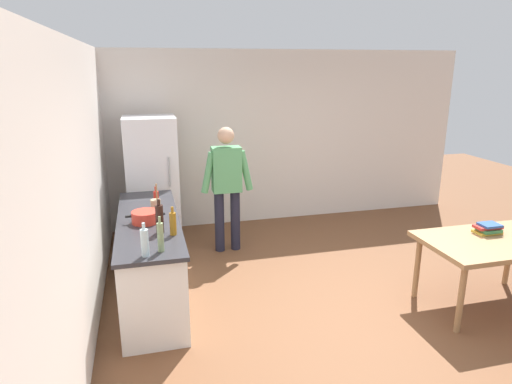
{
  "coord_description": "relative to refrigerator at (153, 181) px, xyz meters",
  "views": [
    {
      "loc": [
        -2.0,
        -3.8,
        2.47
      ],
      "look_at": [
        -0.71,
        1.23,
        0.98
      ],
      "focal_mm": 31.28,
      "sensor_mm": 36.0,
      "label": 1
    }
  ],
  "objects": [
    {
      "name": "bottle_sauce_red",
      "position": [
        0.01,
        -1.19,
        0.1
      ],
      "size": [
        0.06,
        0.06,
        0.24
      ],
      "color": "#B22319",
      "rests_on": "kitchen_counter"
    },
    {
      "name": "cooking_pot",
      "position": [
        -0.12,
        -1.71,
        0.06
      ],
      "size": [
        0.4,
        0.28,
        0.12
      ],
      "color": "red",
      "rests_on": "kitchen_counter"
    },
    {
      "name": "bottle_vinegar_tall",
      "position": [
        -0.01,
        -2.5,
        0.14
      ],
      "size": [
        0.06,
        0.06,
        0.32
      ],
      "color": "gray",
      "rests_on": "kitchen_counter"
    },
    {
      "name": "refrigerator",
      "position": [
        0.0,
        0.0,
        0.0
      ],
      "size": [
        0.7,
        0.67,
        1.8
      ],
      "color": "white",
      "rests_on": "ground_plane"
    },
    {
      "name": "person",
      "position": [
        0.95,
        -0.55,
        0.08
      ],
      "size": [
        0.7,
        0.22,
        1.7
      ],
      "color": "#1E1E2D",
      "rests_on": "ground_plane"
    },
    {
      "name": "bottle_oil_amber",
      "position": [
        0.13,
        -2.13,
        0.12
      ],
      "size": [
        0.06,
        0.06,
        0.28
      ],
      "color": "#996619",
      "rests_on": "kitchen_counter"
    },
    {
      "name": "book_stack",
      "position": [
        3.38,
        -2.53,
        -0.1
      ],
      "size": [
        0.28,
        0.19,
        0.11
      ],
      "color": "gold",
      "rests_on": "dining_table"
    },
    {
      "name": "ground_plane",
      "position": [
        1.9,
        -2.4,
        -0.9
      ],
      "size": [
        14.0,
        14.0,
        0.0
      ],
      "primitive_type": "plane",
      "color": "brown"
    },
    {
      "name": "utensil_jar",
      "position": [
        -0.01,
        -1.38,
        0.08
      ],
      "size": [
        0.11,
        0.11,
        0.32
      ],
      "color": "tan",
      "rests_on": "kitchen_counter"
    },
    {
      "name": "wall_left",
      "position": [
        -0.7,
        -2.2,
        0.45
      ],
      "size": [
        0.12,
        5.6,
        2.7
      ],
      "primitive_type": "cube",
      "color": "silver",
      "rests_on": "ground_plane"
    },
    {
      "name": "dining_table",
      "position": [
        3.3,
        -2.7,
        -0.23
      ],
      "size": [
        1.4,
        0.9,
        0.75
      ],
      "color": "#9E754C",
      "rests_on": "ground_plane"
    },
    {
      "name": "wall_back",
      "position": [
        1.9,
        0.6,
        0.45
      ],
      "size": [
        6.4,
        0.12,
        2.7
      ],
      "primitive_type": "cube",
      "color": "silver",
      "rests_on": "ground_plane"
    },
    {
      "name": "bottle_wine_dark",
      "position": [
        0.01,
        -2.05,
        0.15
      ],
      "size": [
        0.08,
        0.08,
        0.34
      ],
      "color": "black",
      "rests_on": "kitchen_counter"
    },
    {
      "name": "kitchen_counter",
      "position": [
        -0.1,
        -1.6,
        -0.45
      ],
      "size": [
        0.64,
        2.2,
        0.9
      ],
      "color": "white",
      "rests_on": "ground_plane"
    },
    {
      "name": "bottle_water_clear",
      "position": [
        -0.14,
        -2.58,
        0.13
      ],
      "size": [
        0.07,
        0.07,
        0.3
      ],
      "color": "silver",
      "rests_on": "kitchen_counter"
    }
  ]
}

